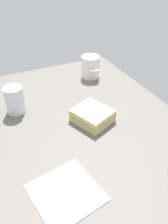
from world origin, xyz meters
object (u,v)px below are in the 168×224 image
(glass_of_milk, at_px, (15,101))
(paper_napkin, at_px, (66,193))
(coffee_mug_black, at_px, (90,66))
(sandwich_main, at_px, (92,116))

(glass_of_milk, height_order, paper_napkin, glass_of_milk)
(coffee_mug_black, distance_m, glass_of_milk, 0.38)
(coffee_mug_black, relative_size, glass_of_milk, 1.05)
(sandwich_main, bearing_deg, glass_of_milk, 53.24)
(glass_of_milk, xyz_separation_m, paper_napkin, (-0.39, -0.04, -0.04))
(sandwich_main, bearing_deg, paper_napkin, 140.55)
(coffee_mug_black, bearing_deg, sandwich_main, 154.89)
(sandwich_main, bearing_deg, coffee_mug_black, -25.11)
(coffee_mug_black, xyz_separation_m, glass_of_milk, (-0.13, 0.36, -0.00))
(glass_of_milk, bearing_deg, paper_napkin, -174.66)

